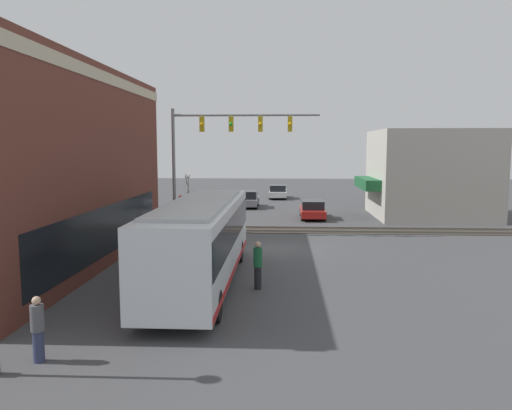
{
  "coord_description": "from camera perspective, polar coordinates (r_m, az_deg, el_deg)",
  "views": [
    {
      "loc": [
        -26.2,
        -0.42,
        5.41
      ],
      "look_at": [
        3.11,
        1.23,
        1.99
      ],
      "focal_mm": 35.0,
      "sensor_mm": 36.0,
      "label": 1
    }
  ],
  "objects": [
    {
      "name": "ground_plane",
      "position": [
        26.76,
        2.26,
        -5.03
      ],
      "size": [
        120.0,
        120.0,
        0.0
      ],
      "primitive_type": "plane",
      "color": "#424244"
    },
    {
      "name": "city_bus",
      "position": [
        19.77,
        -6.22,
        -3.77
      ],
      "size": [
        12.18,
        2.59,
        3.35
      ],
      "color": "silver",
      "rests_on": "ground"
    },
    {
      "name": "parked_car_white",
      "position": [
        52.84,
        2.52,
        1.49
      ],
      "size": [
        4.41,
        1.82,
        1.44
      ],
      "color": "silver",
      "rests_on": "ground"
    },
    {
      "name": "pedestrian_by_lamp",
      "position": [
        14.04,
        -23.68,
        -12.81
      ],
      "size": [
        0.34,
        0.34,
        1.7
      ],
      "color": "#2D3351",
      "rests_on": "ground"
    },
    {
      "name": "parked_car_red",
      "position": [
        38.13,
        6.46,
        -0.56
      ],
      "size": [
        4.5,
        1.82,
        1.41
      ],
      "color": "#B21E19",
      "rests_on": "ground"
    },
    {
      "name": "crossing_signal",
      "position": [
        31.17,
        -7.78,
        0.84
      ],
      "size": [
        1.41,
        1.18,
        3.81
      ],
      "color": "gray",
      "rests_on": "ground"
    },
    {
      "name": "parked_car_grey",
      "position": [
        44.9,
        -0.92,
        0.61
      ],
      "size": [
        4.22,
        1.82,
        1.51
      ],
      "color": "slate",
      "rests_on": "ground"
    },
    {
      "name": "traffic_signal_gantry",
      "position": [
        30.64,
        -4.18,
        7.51
      ],
      "size": [
        0.42,
        8.99,
        7.74
      ],
      "color": "gray",
      "rests_on": "ground"
    },
    {
      "name": "pedestrian_near_bus",
      "position": [
        19.14,
        0.21,
        -6.83
      ],
      "size": [
        0.34,
        0.34,
        1.85
      ],
      "color": "black",
      "rests_on": "ground"
    },
    {
      "name": "rail_track_near",
      "position": [
        32.65,
        2.43,
        -2.85
      ],
      "size": [
        2.6,
        60.0,
        0.15
      ],
      "color": "#332D28",
      "rests_on": "ground"
    },
    {
      "name": "shop_building",
      "position": [
        40.94,
        19.15,
        3.38
      ],
      "size": [
        8.5,
        9.55,
        6.7
      ],
      "color": "#B2ADA3",
      "rests_on": "ground"
    }
  ]
}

